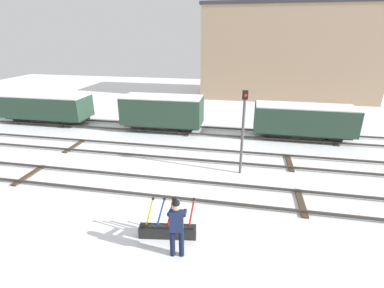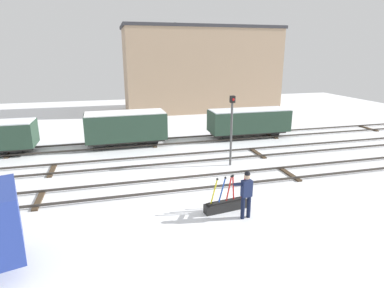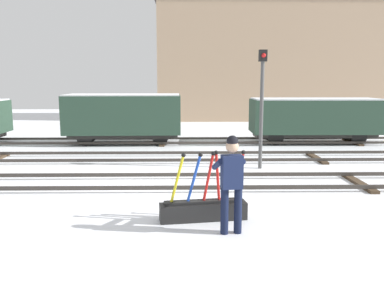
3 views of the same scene
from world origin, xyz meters
name	(u,v)px [view 1 (image 1 of 3)]	position (x,y,z in m)	size (l,w,h in m)	color
ground_plane	(153,188)	(0.00, 0.00, 0.00)	(60.00, 60.00, 0.00)	white
track_main_line	(153,186)	(0.00, 0.00, 0.11)	(44.00, 1.94, 0.18)	#38332D
track_siding_near	(175,153)	(0.00, 3.62, 0.11)	(44.00, 1.94, 0.18)	#38332D
track_siding_far	(189,130)	(0.00, 7.47, 0.11)	(44.00, 1.94, 0.18)	#38332D
switch_lever_frame	(168,230)	(1.41, -2.77, 0.25)	(1.83, 0.61, 1.45)	black
rail_worker	(177,224)	(1.89, -3.49, 1.07)	(0.61, 0.75, 1.87)	#111831
signal_post	(243,125)	(3.49, 2.12, 2.34)	(0.24, 0.32, 3.81)	#4C4C4C
apartment_building	(287,52)	(7.10, 20.24, 4.32)	(16.32, 6.24, 8.63)	tan
freight_car_back_track	(162,111)	(-1.77, 7.47, 1.31)	(5.20, 2.21, 2.26)	#2D2B28
freight_car_mid_siding	(46,107)	(-10.35, 7.47, 1.19)	(6.23, 2.12, 2.02)	#2D2B28
freight_car_near_switch	(303,120)	(6.98, 7.47, 1.21)	(5.78, 2.03, 2.06)	#2D2B28
perched_bird_roof_left	(258,0)	(3.91, 18.12, 8.69)	(0.28, 0.23, 0.13)	#333338
perched_bird_roof_right	(378,0)	(14.14, 20.22, 8.69)	(0.27, 0.26, 0.13)	#514C47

